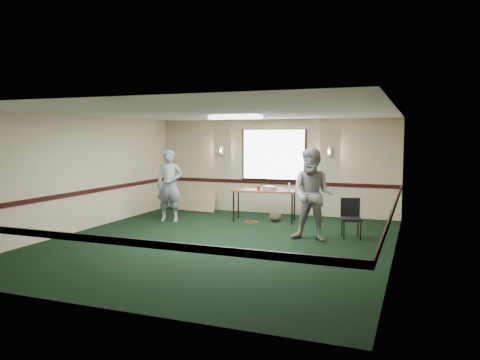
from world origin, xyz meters
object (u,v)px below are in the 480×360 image
(person_right, at_px, (313,195))
(projector, at_px, (270,188))
(folding_table, at_px, (264,192))
(person_left, at_px, (170,185))
(conference_chair, at_px, (351,215))

(person_right, bearing_deg, projector, 130.60)
(projector, bearing_deg, folding_table, -145.39)
(folding_table, height_order, person_right, person_right)
(projector, distance_m, person_left, 2.62)
(conference_chair, xyz_separation_m, person_left, (-4.71, 0.33, 0.43))
(folding_table, xyz_separation_m, projector, (0.13, 0.06, 0.11))
(person_left, xyz_separation_m, person_right, (4.00, -0.96, 0.05))
(person_right, bearing_deg, conference_chair, 42.23)
(folding_table, relative_size, person_right, 0.88)
(conference_chair, bearing_deg, folding_table, 137.99)
(person_left, relative_size, person_right, 0.95)
(projector, height_order, person_right, person_right)
(projector, relative_size, conference_chair, 0.34)
(folding_table, relative_size, projector, 5.85)
(projector, bearing_deg, conference_chair, -19.56)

